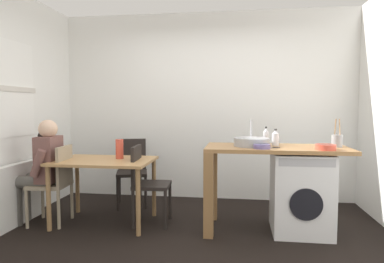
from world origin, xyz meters
The scene contains 19 objects.
ground_plane centered at (0.00, 0.00, 0.00)m, with size 5.46×5.46×0.00m, color black.
wall_back centered at (0.00, 1.75, 1.35)m, with size 4.60×0.10×2.70m, color white.
radiator centered at (-2.02, 0.30, 0.35)m, with size 0.10×0.80×0.70m, color white.
dining_table centered at (-1.05, 0.46, 0.64)m, with size 1.10×0.76×0.74m.
chair_person_seat centered at (-1.60, 0.36, 0.51)m, with size 0.43×0.43×0.90m.
chair_opposite centered at (-0.57, 0.50, 0.51)m, with size 0.43×0.43×0.90m.
chair_spare_by_wall centered at (-0.97, 1.23, 0.51)m, with size 0.50×0.50×0.90m.
seated_person centered at (-1.76, 0.35, 0.67)m, with size 0.52×0.52×1.20m.
kitchen_counter centered at (0.67, 0.47, 0.76)m, with size 1.50×0.68×0.92m.
washing_machine centered at (1.14, 0.47, 0.43)m, with size 0.60×0.61×0.86m.
sink_basin centered at (0.62, 0.47, 0.97)m, with size 0.38×0.38×0.09m, color #9EA0A5.
tap centered at (0.62, 0.65, 1.06)m, with size 0.02×0.02×0.28m, color #B2B2B7.
bottle_tall_green centered at (0.79, 0.74, 1.01)m, with size 0.06×0.06×0.20m.
bottle_squat_brown centered at (0.88, 0.58, 1.00)m, with size 0.08×0.08×0.18m.
mixing_bowl centered at (0.71, 0.27, 0.95)m, with size 0.17×0.17×0.05m.
utensil_crock centered at (1.51, 0.52, 0.99)m, with size 0.11×0.11×0.30m.
colander centered at (1.33, 0.25, 0.95)m, with size 0.20×0.20×0.06m.
vase centered at (-0.90, 0.56, 0.85)m, with size 0.09×0.09×0.23m, color #D84C38.
scissors centered at (0.83, 0.37, 0.92)m, with size 0.15×0.06×0.01m.
Camera 1 is at (0.48, -3.21, 1.34)m, focal length 31.67 mm.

